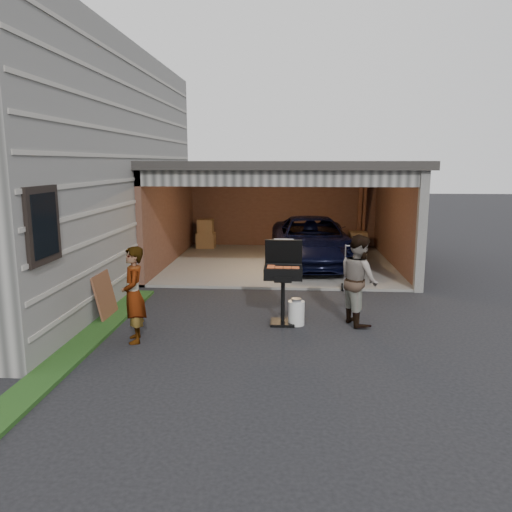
{
  "coord_description": "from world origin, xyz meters",
  "views": [
    {
      "loc": [
        1.03,
        -7.57,
        2.87
      ],
      "look_at": [
        0.38,
        1.56,
        1.15
      ],
      "focal_mm": 35.0,
      "sensor_mm": 36.0,
      "label": 1
    }
  ],
  "objects_px": {
    "man": "(359,280)",
    "propane_tank": "(296,313)",
    "minivan": "(312,243)",
    "plywood_panel": "(105,296)",
    "woman": "(134,295)",
    "bbq_grill": "(283,275)",
    "hand_truck": "(351,283)"
  },
  "relations": [
    {
      "from": "man",
      "to": "propane_tank",
      "type": "xyz_separation_m",
      "value": [
        -1.11,
        -0.16,
        -0.59
      ]
    },
    {
      "from": "minivan",
      "to": "plywood_panel",
      "type": "distance_m",
      "value": 6.56
    },
    {
      "from": "woman",
      "to": "man",
      "type": "xyz_separation_m",
      "value": [
        3.73,
        1.19,
        0.03
      ]
    },
    {
      "from": "man",
      "to": "woman",
      "type": "bearing_deg",
      "value": 88.21
    },
    {
      "from": "plywood_panel",
      "to": "propane_tank",
      "type": "bearing_deg",
      "value": -1.96
    },
    {
      "from": "bbq_grill",
      "to": "hand_truck",
      "type": "height_order",
      "value": "bbq_grill"
    },
    {
      "from": "bbq_grill",
      "to": "hand_truck",
      "type": "xyz_separation_m",
      "value": [
        1.5,
        2.37,
        -0.69
      ]
    },
    {
      "from": "man",
      "to": "bbq_grill",
      "type": "bearing_deg",
      "value": 74.94
    },
    {
      "from": "bbq_grill",
      "to": "plywood_panel",
      "type": "distance_m",
      "value": 3.33
    },
    {
      "from": "propane_tank",
      "to": "woman",
      "type": "bearing_deg",
      "value": -158.57
    },
    {
      "from": "plywood_panel",
      "to": "minivan",
      "type": "bearing_deg",
      "value": 52.26
    },
    {
      "from": "minivan",
      "to": "bbq_grill",
      "type": "distance_m",
      "value": 5.3
    },
    {
      "from": "propane_tank",
      "to": "hand_truck",
      "type": "bearing_deg",
      "value": 62.64
    },
    {
      "from": "minivan",
      "to": "bbq_grill",
      "type": "height_order",
      "value": "bbq_grill"
    },
    {
      "from": "woman",
      "to": "propane_tank",
      "type": "relative_size",
      "value": 3.59
    },
    {
      "from": "minivan",
      "to": "woman",
      "type": "height_order",
      "value": "woman"
    },
    {
      "from": "woman",
      "to": "man",
      "type": "distance_m",
      "value": 3.91
    },
    {
      "from": "woman",
      "to": "bbq_grill",
      "type": "bearing_deg",
      "value": 95.46
    },
    {
      "from": "man",
      "to": "plywood_panel",
      "type": "height_order",
      "value": "man"
    },
    {
      "from": "woman",
      "to": "bbq_grill",
      "type": "height_order",
      "value": "woman"
    },
    {
      "from": "woman",
      "to": "man",
      "type": "height_order",
      "value": "man"
    },
    {
      "from": "minivan",
      "to": "plywood_panel",
      "type": "xyz_separation_m",
      "value": [
        -4.01,
        -5.18,
        -0.22
      ]
    },
    {
      "from": "propane_tank",
      "to": "hand_truck",
      "type": "height_order",
      "value": "hand_truck"
    },
    {
      "from": "bbq_grill",
      "to": "minivan",
      "type": "bearing_deg",
      "value": 82.27
    },
    {
      "from": "woman",
      "to": "bbq_grill",
      "type": "relative_size",
      "value": 1.04
    },
    {
      "from": "man",
      "to": "propane_tank",
      "type": "distance_m",
      "value": 1.27
    },
    {
      "from": "hand_truck",
      "to": "propane_tank",
      "type": "bearing_deg",
      "value": -116.25
    },
    {
      "from": "minivan",
      "to": "man",
      "type": "bearing_deg",
      "value": -86.13
    },
    {
      "from": "minivan",
      "to": "propane_tank",
      "type": "relative_size",
      "value": 10.68
    },
    {
      "from": "minivan",
      "to": "man",
      "type": "xyz_separation_m",
      "value": [
        0.64,
        -5.14,
        0.16
      ]
    },
    {
      "from": "man",
      "to": "plywood_panel",
      "type": "relative_size",
      "value": 1.87
    },
    {
      "from": "woman",
      "to": "hand_truck",
      "type": "xyz_separation_m",
      "value": [
        3.88,
        3.46,
        -0.58
      ]
    }
  ]
}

